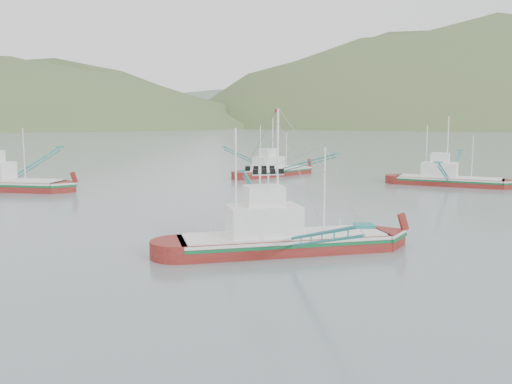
{
  "coord_description": "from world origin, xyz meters",
  "views": [
    {
      "loc": [
        0.22,
        -36.58,
        9.03
      ],
      "look_at": [
        0.0,
        6.0,
        3.2
      ],
      "focal_mm": 40.0,
      "sensor_mm": 36.0,
      "label": 1
    }
  ],
  "objects_px": {
    "main_boat": "(282,224)",
    "bg_boat_left": "(1,175)",
    "bg_boat_far": "(274,162)",
    "bg_boat_right": "(449,170)"
  },
  "relations": [
    {
      "from": "bg_boat_far",
      "to": "bg_boat_right",
      "type": "distance_m",
      "value": 24.88
    },
    {
      "from": "bg_boat_far",
      "to": "bg_boat_left",
      "type": "relative_size",
      "value": 0.72
    },
    {
      "from": "main_boat",
      "to": "bg_boat_left",
      "type": "relative_size",
      "value": 0.93
    },
    {
      "from": "main_boat",
      "to": "bg_boat_far",
      "type": "bearing_deg",
      "value": 75.39
    },
    {
      "from": "bg_boat_far",
      "to": "bg_boat_left",
      "type": "height_order",
      "value": "bg_boat_left"
    },
    {
      "from": "bg_boat_far",
      "to": "bg_boat_right",
      "type": "xyz_separation_m",
      "value": [
        21.95,
        -11.73,
        -0.07
      ]
    },
    {
      "from": "main_boat",
      "to": "bg_boat_far",
      "type": "xyz_separation_m",
      "value": [
        0.75,
        47.11,
        0.12
      ]
    },
    {
      "from": "main_boat",
      "to": "bg_boat_left",
      "type": "xyz_separation_m",
      "value": [
        -32.26,
        30.5,
        -0.05
      ]
    },
    {
      "from": "bg_boat_far",
      "to": "bg_boat_right",
      "type": "height_order",
      "value": "bg_boat_right"
    },
    {
      "from": "bg_boat_far",
      "to": "main_boat",
      "type": "bearing_deg",
      "value": -135.0
    }
  ]
}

